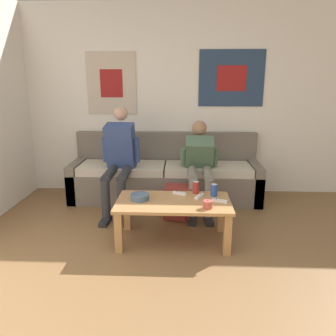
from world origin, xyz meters
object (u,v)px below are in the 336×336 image
at_px(drink_can_red, 196,187).
at_px(game_controller_near_left, 199,196).
at_px(backpack, 178,203).
at_px(couch, 165,177).
at_px(pillar_candle, 208,204).
at_px(person_seated_adult, 119,156).
at_px(drink_can_blue, 214,190).
at_px(game_controller_near_right, 180,193).
at_px(game_controller_far_center, 220,201).
at_px(person_seated_teen, 200,163).
at_px(coffee_table, 173,208).
at_px(ceramic_bowl, 140,196).

relative_size(drink_can_red, game_controller_near_left, 0.88).
bearing_deg(backpack, drink_can_red, -60.12).
distance_m(couch, drink_can_red, 1.09).
bearing_deg(couch, pillar_candle, -72.10).
xyz_separation_m(person_seated_adult, drink_can_blue, (1.09, -0.70, -0.18)).
distance_m(person_seated_adult, game_controller_near_left, 1.22).
relative_size(couch, game_controller_near_right, 17.16).
bearing_deg(game_controller_far_center, game_controller_near_right, 153.05).
bearing_deg(game_controller_near_left, couch, 109.21).
bearing_deg(game_controller_near_left, drink_can_red, 102.39).
bearing_deg(person_seated_teen, couch, 140.97).
height_order(couch, person_seated_teen, person_seated_teen).
relative_size(coffee_table, drink_can_blue, 8.94).
bearing_deg(ceramic_bowl, couch, 81.26).
bearing_deg(drink_can_red, person_seated_teen, 83.88).
distance_m(couch, person_seated_teen, 0.64).
height_order(coffee_table, game_controller_near_left, game_controller_near_left).
bearing_deg(pillar_candle, game_controller_near_right, 125.60).
bearing_deg(game_controller_near_left, coffee_table, -157.21).
height_order(backpack, ceramic_bowl, ceramic_bowl).
bearing_deg(pillar_candle, person_seated_adult, 134.11).
height_order(couch, game_controller_far_center, couch).
bearing_deg(game_controller_near_right, game_controller_far_center, -26.95).
xyz_separation_m(couch, pillar_candle, (0.46, -1.42, 0.17)).
bearing_deg(drink_can_red, game_controller_near_left, -77.61).
relative_size(pillar_candle, game_controller_near_right, 0.62).
distance_m(backpack, drink_can_blue, 0.63).
xyz_separation_m(person_seated_adult, person_seated_teen, (0.98, 0.03, -0.08)).
relative_size(person_seated_teen, game_controller_near_left, 7.52).
distance_m(couch, pillar_candle, 1.50).
distance_m(coffee_table, game_controller_near_right, 0.22).
relative_size(person_seated_adult, game_controller_near_left, 8.82).
bearing_deg(person_seated_adult, drink_can_red, -34.24).
distance_m(pillar_candle, game_controller_near_right, 0.44).
distance_m(person_seated_teen, backpack, 0.58).
bearing_deg(game_controller_near_right, couch, 100.70).
distance_m(backpack, game_controller_near_left, 0.57).
height_order(person_seated_adult, drink_can_red, person_seated_adult).
bearing_deg(backpack, pillar_candle, -69.34).
distance_m(person_seated_teen, game_controller_far_center, 0.93).
relative_size(person_seated_adult, person_seated_teen, 1.17).
relative_size(person_seated_teen, drink_can_red, 8.59).
xyz_separation_m(backpack, game_controller_near_right, (0.02, -0.38, 0.25)).
bearing_deg(backpack, game_controller_far_center, -54.74).
bearing_deg(person_seated_adult, drink_can_blue, -32.79).
distance_m(couch, ceramic_bowl, 1.25).
xyz_separation_m(couch, drink_can_red, (0.37, -1.01, 0.20)).
bearing_deg(couch, drink_can_blue, -63.35).
height_order(backpack, drink_can_red, drink_can_red).
xyz_separation_m(backpack, game_controller_near_left, (0.22, -0.46, 0.25)).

